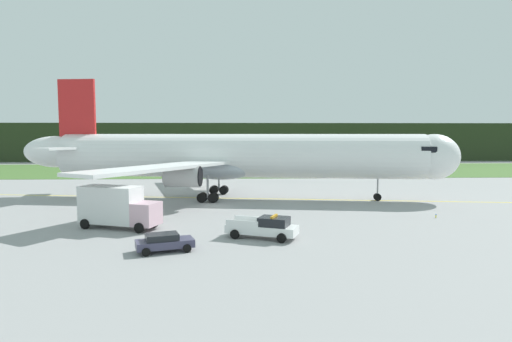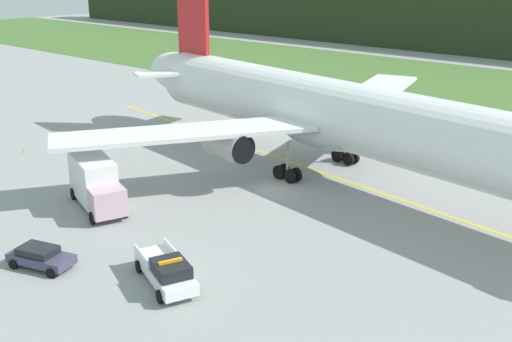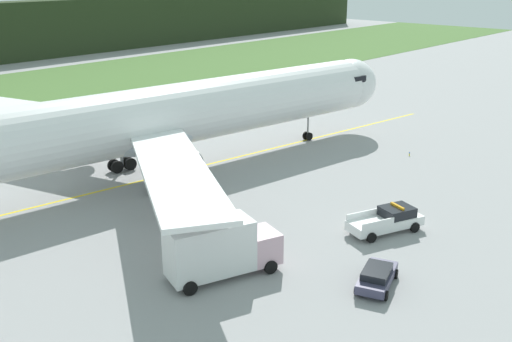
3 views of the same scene
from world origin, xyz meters
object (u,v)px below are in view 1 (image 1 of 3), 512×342
apron_cone (244,229)px  staff_car (164,242)px  ops_pickup_truck (265,227)px  catering_truck (117,206)px  airliner (236,157)px

apron_cone → staff_car: bearing=-134.8°
ops_pickup_truck → catering_truck: 13.72m
airliner → staff_car: airliner is taller
catering_truck → staff_car: bearing=-55.2°
airliner → apron_cone: airliner is taller
ops_pickup_truck → catering_truck: catering_truck is taller
airliner → catering_truck: (-10.51, -17.44, -3.51)m
catering_truck → staff_car: size_ratio=1.74×
ops_pickup_truck → apron_cone: bearing=125.2°
catering_truck → apron_cone: size_ratio=13.13×
airliner → catering_truck: size_ratio=7.49×
ops_pickup_truck → apron_cone: ops_pickup_truck is taller
ops_pickup_truck → catering_truck: (-12.98, 4.34, 1.06)m
airliner → catering_truck: bearing=-121.1°
catering_truck → apron_cone: bearing=-10.3°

